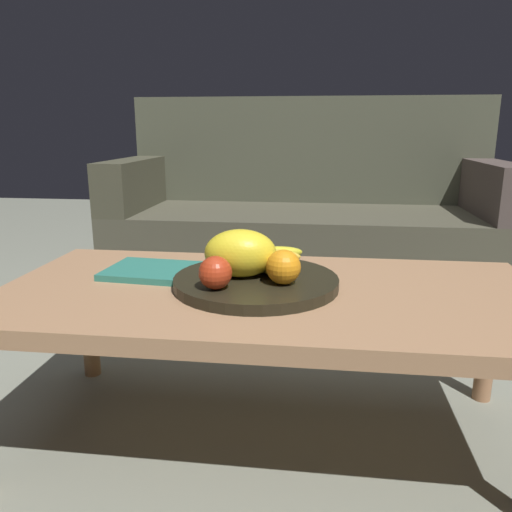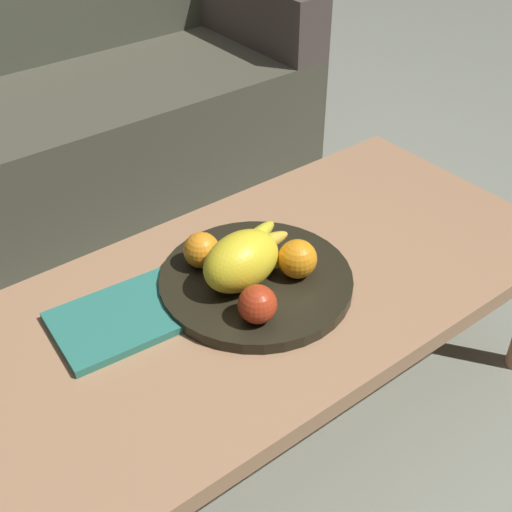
{
  "view_description": "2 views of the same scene",
  "coord_description": "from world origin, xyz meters",
  "px_view_note": "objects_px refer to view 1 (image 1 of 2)",
  "views": [
    {
      "loc": [
        0.11,
        -1.11,
        0.76
      ],
      "look_at": [
        -0.03,
        0.01,
        0.47
      ],
      "focal_mm": 35.25,
      "sensor_mm": 36.0,
      "label": 1
    },
    {
      "loc": [
        -0.67,
        -0.81,
        1.26
      ],
      "look_at": [
        -0.03,
        0.01,
        0.47
      ],
      "focal_mm": 47.29,
      "sensor_mm": 36.0,
      "label": 2
    }
  ],
  "objects_px": {
    "melon_large_front": "(240,253)",
    "banana_bunch": "(267,260)",
    "coffee_table": "(269,305)",
    "magazine": "(157,271)",
    "orange_front": "(283,267)",
    "couch": "(305,228)",
    "orange_left": "(236,251)",
    "fruit_bowl": "(256,282)",
    "apple_front": "(215,273)"
  },
  "relations": [
    {
      "from": "fruit_bowl",
      "to": "melon_large_front",
      "type": "bearing_deg",
      "value": -178.72
    },
    {
      "from": "melon_large_front",
      "to": "coffee_table",
      "type": "bearing_deg",
      "value": -5.35
    },
    {
      "from": "fruit_bowl",
      "to": "banana_bunch",
      "type": "bearing_deg",
      "value": 60.31
    },
    {
      "from": "orange_left",
      "to": "magazine",
      "type": "bearing_deg",
      "value": -173.25
    },
    {
      "from": "coffee_table",
      "to": "magazine",
      "type": "relative_size",
      "value": 5.04
    },
    {
      "from": "apple_front",
      "to": "banana_bunch",
      "type": "xyz_separation_m",
      "value": [
        0.1,
        0.14,
        -0.01
      ]
    },
    {
      "from": "orange_front",
      "to": "apple_front",
      "type": "xyz_separation_m",
      "value": [
        -0.14,
        -0.05,
        -0.0
      ]
    },
    {
      "from": "couch",
      "to": "melon_large_front",
      "type": "height_order",
      "value": "couch"
    },
    {
      "from": "melon_large_front",
      "to": "orange_front",
      "type": "distance_m",
      "value": 0.11
    },
    {
      "from": "fruit_bowl",
      "to": "orange_left",
      "type": "distance_m",
      "value": 0.12
    },
    {
      "from": "coffee_table",
      "to": "orange_left",
      "type": "height_order",
      "value": "orange_left"
    },
    {
      "from": "banana_bunch",
      "to": "couch",
      "type": "bearing_deg",
      "value": 87.21
    },
    {
      "from": "fruit_bowl",
      "to": "apple_front",
      "type": "bearing_deg",
      "value": -126.83
    },
    {
      "from": "couch",
      "to": "coffee_table",
      "type": "bearing_deg",
      "value": -92.19
    },
    {
      "from": "coffee_table",
      "to": "fruit_bowl",
      "type": "relative_size",
      "value": 3.27
    },
    {
      "from": "coffee_table",
      "to": "orange_front",
      "type": "xyz_separation_m",
      "value": [
        0.03,
        -0.04,
        0.1
      ]
    },
    {
      "from": "couch",
      "to": "melon_large_front",
      "type": "relative_size",
      "value": 10.19
    },
    {
      "from": "coffee_table",
      "to": "orange_left",
      "type": "relative_size",
      "value": 17.14
    },
    {
      "from": "melon_large_front",
      "to": "couch",
      "type": "bearing_deg",
      "value": 84.49
    },
    {
      "from": "coffee_table",
      "to": "banana_bunch",
      "type": "height_order",
      "value": "banana_bunch"
    },
    {
      "from": "orange_left",
      "to": "apple_front",
      "type": "distance_m",
      "value": 0.2
    },
    {
      "from": "apple_front",
      "to": "magazine",
      "type": "height_order",
      "value": "apple_front"
    },
    {
      "from": "coffee_table",
      "to": "apple_front",
      "type": "xyz_separation_m",
      "value": [
        -0.11,
        -0.09,
        0.1
      ]
    },
    {
      "from": "apple_front",
      "to": "magazine",
      "type": "bearing_deg",
      "value": 137.6
    },
    {
      "from": "coffee_table",
      "to": "orange_front",
      "type": "bearing_deg",
      "value": -48.16
    },
    {
      "from": "orange_left",
      "to": "apple_front",
      "type": "relative_size",
      "value": 1.01
    },
    {
      "from": "orange_front",
      "to": "banana_bunch",
      "type": "height_order",
      "value": "orange_front"
    },
    {
      "from": "fruit_bowl",
      "to": "orange_front",
      "type": "height_order",
      "value": "orange_front"
    },
    {
      "from": "coffee_table",
      "to": "fruit_bowl",
      "type": "xyz_separation_m",
      "value": [
        -0.03,
        0.01,
        0.05
      ]
    },
    {
      "from": "coffee_table",
      "to": "magazine",
      "type": "height_order",
      "value": "magazine"
    },
    {
      "from": "melon_large_front",
      "to": "magazine",
      "type": "xyz_separation_m",
      "value": [
        -0.23,
        0.07,
        -0.07
      ]
    },
    {
      "from": "magazine",
      "to": "melon_large_front",
      "type": "bearing_deg",
      "value": -12.99
    },
    {
      "from": "orange_front",
      "to": "banana_bunch",
      "type": "relative_size",
      "value": 0.47
    },
    {
      "from": "coffee_table",
      "to": "fruit_bowl",
      "type": "bearing_deg",
      "value": 167.5
    },
    {
      "from": "couch",
      "to": "orange_front",
      "type": "relative_size",
      "value": 21.89
    },
    {
      "from": "couch",
      "to": "magazine",
      "type": "bearing_deg",
      "value": -107.05
    },
    {
      "from": "coffee_table",
      "to": "couch",
      "type": "bearing_deg",
      "value": 87.81
    },
    {
      "from": "couch",
      "to": "apple_front",
      "type": "xyz_separation_m",
      "value": [
        -0.15,
        -1.29,
        0.15
      ]
    },
    {
      "from": "melon_large_front",
      "to": "apple_front",
      "type": "bearing_deg",
      "value": -111.33
    },
    {
      "from": "melon_large_front",
      "to": "fruit_bowl",
      "type": "bearing_deg",
      "value": 1.28
    },
    {
      "from": "banana_bunch",
      "to": "coffee_table",
      "type": "bearing_deg",
      "value": -77.57
    },
    {
      "from": "fruit_bowl",
      "to": "couch",
      "type": "bearing_deg",
      "value": 86.22
    },
    {
      "from": "banana_bunch",
      "to": "magazine",
      "type": "relative_size",
      "value": 0.66
    },
    {
      "from": "couch",
      "to": "fruit_bowl",
      "type": "distance_m",
      "value": 1.19
    },
    {
      "from": "melon_large_front",
      "to": "banana_bunch",
      "type": "height_order",
      "value": "melon_large_front"
    },
    {
      "from": "orange_left",
      "to": "banana_bunch",
      "type": "height_order",
      "value": "orange_left"
    },
    {
      "from": "melon_large_front",
      "to": "banana_bunch",
      "type": "distance_m",
      "value": 0.08
    },
    {
      "from": "coffee_table",
      "to": "banana_bunch",
      "type": "relative_size",
      "value": 7.63
    },
    {
      "from": "orange_front",
      "to": "orange_left",
      "type": "xyz_separation_m",
      "value": [
        -0.13,
        0.14,
        -0.0
      ]
    },
    {
      "from": "fruit_bowl",
      "to": "orange_front",
      "type": "bearing_deg",
      "value": -34.17
    }
  ]
}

